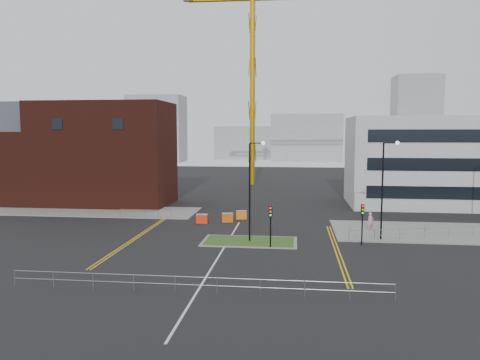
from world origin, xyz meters
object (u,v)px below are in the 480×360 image
Objects in this scene: tower_crane at (283,38)px; streetlamp_island at (252,183)px; traffic_light_island at (271,219)px; pedestrian at (371,222)px.

tower_crane reaches higher than streetlamp_island.
tower_crane reaches higher than traffic_light_island.
tower_crane reaches higher than pedestrian.
traffic_light_island is at bearing -48.59° from streetlamp_island.
traffic_light_island is (1.78, -2.02, -2.85)m from streetlamp_island.
streetlamp_island is at bearing 131.41° from traffic_light_island.
pedestrian is at bearing 28.09° from streetlamp_island.
streetlamp_island is at bearing -91.79° from tower_crane.
tower_crane is at bearing 72.79° from pedestrian.
tower_crane is at bearing 90.36° from traffic_light_island.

